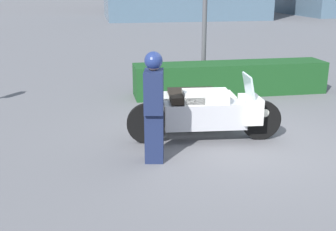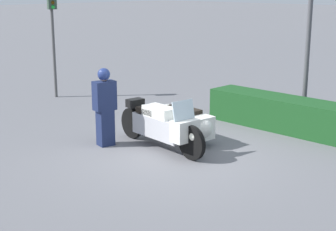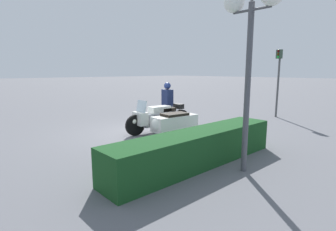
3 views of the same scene
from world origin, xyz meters
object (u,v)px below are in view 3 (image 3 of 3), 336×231
Objects in this scene: twin_lamp_post at (251,22)px; officer_rider at (167,103)px; hedge_bush_curbside at (198,148)px; traffic_light_far at (278,73)px; police_motorcycle at (165,120)px.

officer_rider is at bearing -113.36° from twin_lamp_post.
twin_lamp_post is (-0.45, 0.94, 2.73)m from hedge_bush_curbside.
officer_rider is 5.66m from twin_lamp_post.
traffic_light_far is (-5.03, 2.06, 1.16)m from officer_rider.
twin_lamp_post reaches higher than traffic_light_far.
hedge_bush_curbside is at bearing 25.60° from traffic_light_far.
twin_lamp_post reaches higher than officer_rider.
police_motorcycle is 0.56× the size of hedge_bush_curbside.
officer_rider reaches higher than hedge_bush_curbside.
traffic_light_far is (-7.54, -1.77, 1.67)m from hedge_bush_curbside.
hedge_bush_curbside is 7.92m from traffic_light_far.
traffic_light_far reaches higher than hedge_bush_curbside.
twin_lamp_post is 7.67m from traffic_light_far.
traffic_light_far is at bearing -11.04° from officer_rider.
traffic_light_far is at bearing -159.05° from twin_lamp_post.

